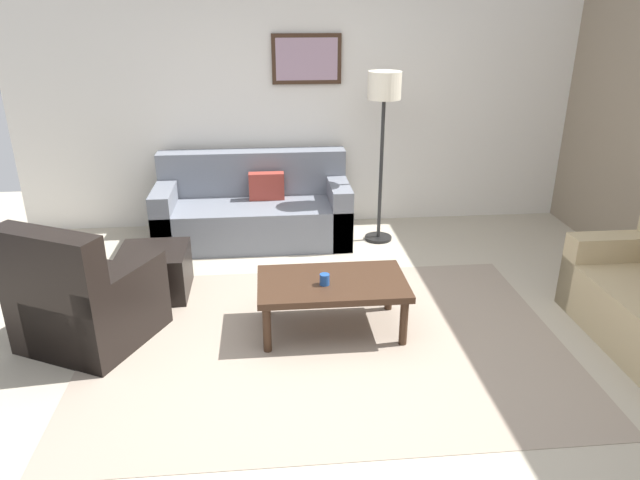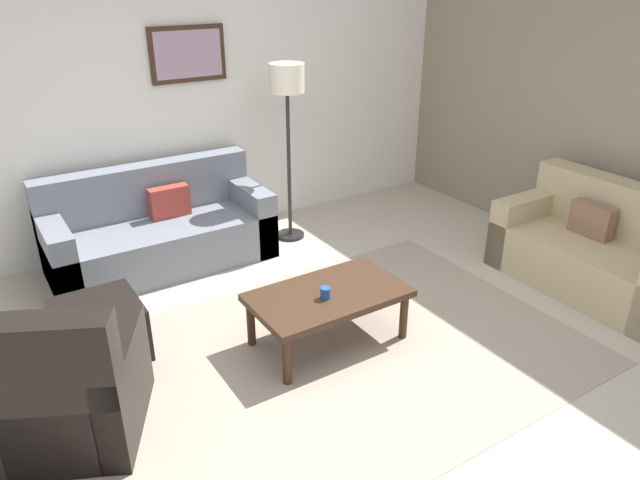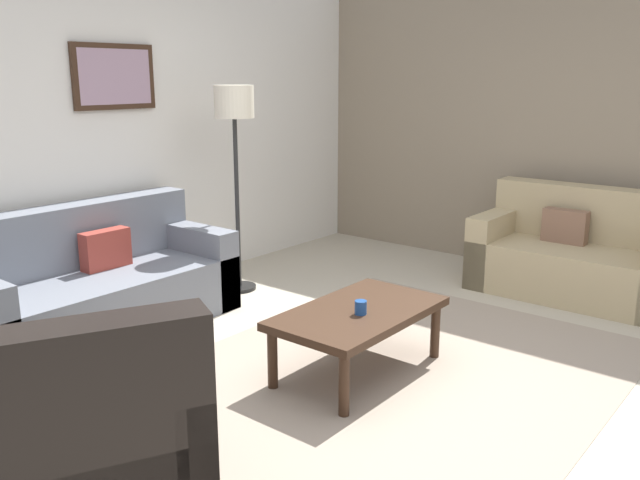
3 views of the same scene
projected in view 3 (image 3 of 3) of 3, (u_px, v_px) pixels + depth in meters
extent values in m
plane|color=#B2A893|center=(376.00, 384.00, 3.92)|extent=(8.00, 8.00, 0.00)
cube|color=silver|center=(105.00, 126.00, 5.17)|extent=(6.00, 0.12, 2.80)
cube|color=gray|center=(570.00, 120.00, 5.85)|extent=(0.12, 5.20, 2.80)
cube|color=gray|center=(376.00, 383.00, 3.92)|extent=(3.45, 2.42, 0.01)
cube|color=slate|center=(100.00, 303.00, 4.70)|extent=(1.95, 0.86, 0.42)
cube|color=slate|center=(73.00, 264.00, 4.83)|extent=(1.95, 0.24, 0.88)
cube|color=slate|center=(194.00, 263.00, 5.33)|extent=(0.20, 0.86, 0.62)
cube|color=#99382D|center=(106.00, 249.00, 4.77)|extent=(0.36, 0.12, 0.28)
cube|color=tan|center=(573.00, 271.00, 5.46)|extent=(0.83, 1.59, 0.42)
cube|color=tan|center=(588.00, 237.00, 5.62)|extent=(0.24, 1.59, 0.88)
cube|color=tan|center=(495.00, 246.00, 5.86)|extent=(0.83, 0.20, 0.62)
cube|color=brown|center=(565.00, 226.00, 5.51)|extent=(0.12, 0.36, 0.28)
cube|color=black|center=(100.00, 463.00, 2.73)|extent=(1.07, 1.07, 0.44)
cube|color=black|center=(104.00, 444.00, 2.40)|extent=(0.80, 0.54, 0.95)
cube|color=black|center=(176.00, 429.00, 2.84)|extent=(0.50, 0.79, 0.60)
cube|color=black|center=(13.00, 465.00, 2.58)|extent=(0.50, 0.79, 0.60)
cube|color=black|center=(83.00, 391.00, 3.40)|extent=(0.56, 0.56, 0.40)
cylinder|color=#382316|center=(344.00, 385.00, 3.51)|extent=(0.06, 0.06, 0.36)
cylinder|color=#382316|center=(435.00, 331.00, 4.25)|extent=(0.06, 0.06, 0.36)
cylinder|color=#382316|center=(273.00, 359.00, 3.83)|extent=(0.06, 0.06, 0.36)
cylinder|color=#382316|center=(369.00, 313.00, 4.57)|extent=(0.06, 0.06, 0.36)
cube|color=#382316|center=(359.00, 313.00, 3.99)|extent=(1.10, 0.64, 0.05)
cylinder|color=#1E478C|center=(361.00, 307.00, 3.89)|extent=(0.07, 0.07, 0.08)
cylinder|color=black|center=(240.00, 287.00, 5.67)|extent=(0.28, 0.28, 0.03)
cylinder|color=#262626|center=(237.00, 206.00, 5.49)|extent=(0.04, 0.04, 1.45)
cylinder|color=beige|center=(234.00, 102.00, 5.29)|extent=(0.32, 0.32, 0.26)
cube|color=#382316|center=(114.00, 77.00, 5.07)|extent=(0.71, 0.04, 0.50)
cube|color=#A48498|center=(115.00, 77.00, 5.06)|extent=(0.63, 0.01, 0.42)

